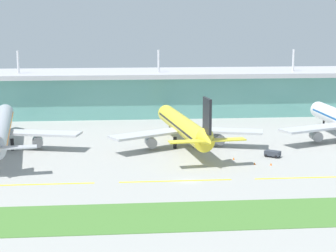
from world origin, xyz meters
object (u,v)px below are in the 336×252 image
at_px(airliner_middle, 184,127).
at_px(safety_cone_right_wingtip, 271,164).
at_px(safety_cone_left_wingtip, 234,158).
at_px(pushback_tug, 273,153).
at_px(airliner_near, 1,129).
at_px(safety_cone_nose_front, 255,163).

xyz_separation_m(airliner_middle, safety_cone_right_wingtip, (21.14, -24.85, -6.09)).
bearing_deg(safety_cone_left_wingtip, pushback_tug, 10.02).
distance_m(airliner_near, airliner_middle, 56.13).
xyz_separation_m(pushback_tug, safety_cone_nose_front, (-7.24, -8.21, -0.75)).
bearing_deg(safety_cone_right_wingtip, airliner_near, 161.37).
height_order(pushback_tug, safety_cone_left_wingtip, pushback_tug).
bearing_deg(safety_cone_nose_front, airliner_near, 161.11).
xyz_separation_m(airliner_near, safety_cone_right_wingtip, (77.25, -26.05, -6.11)).
height_order(pushback_tug, safety_cone_right_wingtip, pushback_tug).
height_order(airliner_middle, safety_cone_right_wingtip, airliner_middle).
bearing_deg(pushback_tug, safety_cone_left_wingtip, -169.98).
height_order(airliner_middle, safety_cone_nose_front, airliner_middle).
distance_m(airliner_near, safety_cone_right_wingtip, 81.76).
height_order(airliner_middle, pushback_tug, airliner_middle).
height_order(safety_cone_left_wingtip, safety_cone_nose_front, same).
xyz_separation_m(airliner_near, safety_cone_left_wingtip, (68.32, -18.85, -6.11)).
height_order(airliner_near, pushback_tug, airliner_near).
relative_size(safety_cone_nose_front, safety_cone_right_wingtip, 1.00).
relative_size(airliner_near, airliner_middle, 1.19).
xyz_separation_m(pushback_tug, safety_cone_left_wingtip, (-11.88, -2.10, -0.75)).
bearing_deg(pushback_tug, airliner_near, 168.20).
height_order(safety_cone_nose_front, safety_cone_right_wingtip, same).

